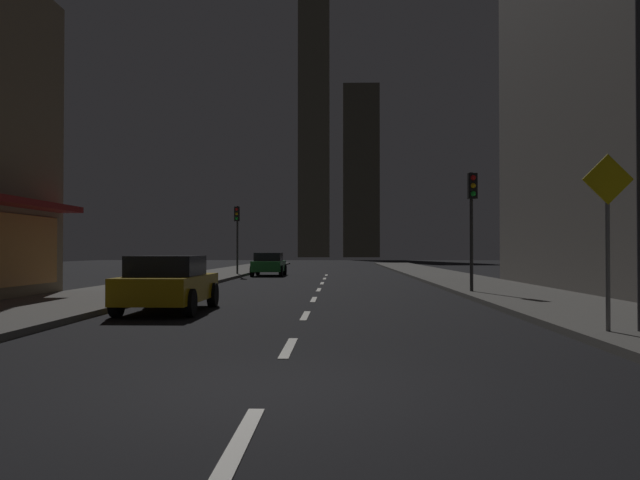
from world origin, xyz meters
TOP-DOWN VIEW (x-y plane):
  - ground_plane at (0.00, 32.00)m, footprint 78.00×136.00m
  - sidewalk_right at (7.00, 32.00)m, footprint 4.00×76.00m
  - sidewalk_left at (-7.00, 32.00)m, footprint 4.00×76.00m
  - lane_marking_center at (0.00, 16.20)m, footprint 0.16×38.60m
  - skyscraper_distant_tall at (-5.23, 149.49)m, footprint 7.39×7.84m
  - skyscraper_distant_mid at (6.08, 149.73)m, footprint 8.61×8.69m
  - car_parked_near at (-3.60, 9.34)m, footprint 1.98×4.24m
  - car_parked_far at (-3.60, 33.46)m, footprint 1.98×4.24m
  - fire_hydrant_far_left at (-5.90, 20.54)m, footprint 0.42×0.30m
  - traffic_light_near_right at (5.50, 15.65)m, footprint 0.32×0.48m
  - traffic_light_far_left at (-5.50, 32.73)m, footprint 0.32×0.48m
  - street_lamp_right at (5.38, 4.36)m, footprint 1.96×0.56m
  - pedestrian_crossing_sign at (5.60, 4.35)m, footprint 0.91×0.08m

SIDE VIEW (x-z plane):
  - ground_plane at x=0.00m, z-range -0.10..0.00m
  - lane_marking_center at x=0.00m, z-range 0.00..0.01m
  - sidewalk_right at x=7.00m, z-range 0.00..0.15m
  - sidewalk_left at x=-7.00m, z-range 0.00..0.15m
  - fire_hydrant_far_left at x=-5.90m, z-range 0.13..0.78m
  - car_parked_near at x=-3.60m, z-range 0.02..1.47m
  - car_parked_far at x=-3.60m, z-range 0.02..1.47m
  - pedestrian_crossing_sign at x=5.60m, z-range 0.44..3.59m
  - traffic_light_near_right at x=5.50m, z-range 1.09..5.29m
  - traffic_light_far_left at x=-5.50m, z-range 1.09..5.29m
  - street_lamp_right at x=5.38m, z-range 1.78..8.36m
  - skyscraper_distant_mid at x=6.08m, z-range 0.00..41.15m
  - skyscraper_distant_tall at x=-5.23m, z-range 0.00..76.93m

